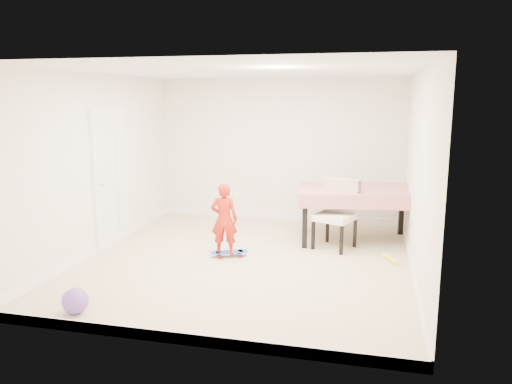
% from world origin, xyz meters
% --- Properties ---
extents(ground, '(5.00, 5.00, 0.00)m').
position_xyz_m(ground, '(0.00, 0.00, 0.00)').
color(ground, '#C8B18B').
rests_on(ground, ground).
extents(ceiling, '(4.50, 5.00, 0.04)m').
position_xyz_m(ceiling, '(0.00, 0.00, 2.58)').
color(ceiling, silver).
rests_on(ceiling, wall_back).
extents(wall_back, '(4.50, 0.04, 2.60)m').
position_xyz_m(wall_back, '(0.00, 2.48, 1.30)').
color(wall_back, silver).
rests_on(wall_back, ground).
extents(wall_front, '(4.50, 0.04, 2.60)m').
position_xyz_m(wall_front, '(0.00, -2.48, 1.30)').
color(wall_front, silver).
rests_on(wall_front, ground).
extents(wall_left, '(0.04, 5.00, 2.60)m').
position_xyz_m(wall_left, '(-2.23, 0.00, 1.30)').
color(wall_left, silver).
rests_on(wall_left, ground).
extents(wall_right, '(0.04, 5.00, 2.60)m').
position_xyz_m(wall_right, '(2.23, 0.00, 1.30)').
color(wall_right, silver).
rests_on(wall_right, ground).
extents(door, '(0.11, 0.94, 2.11)m').
position_xyz_m(door, '(-2.22, 0.30, 1.02)').
color(door, white).
rests_on(door, ground).
extents(baseboard_back, '(4.50, 0.02, 0.12)m').
position_xyz_m(baseboard_back, '(0.00, 2.49, 0.06)').
color(baseboard_back, white).
rests_on(baseboard_back, ground).
extents(baseboard_front, '(4.50, 0.02, 0.12)m').
position_xyz_m(baseboard_front, '(0.00, -2.49, 0.06)').
color(baseboard_front, white).
rests_on(baseboard_front, ground).
extents(baseboard_left, '(0.02, 5.00, 0.12)m').
position_xyz_m(baseboard_left, '(-2.24, 0.00, 0.06)').
color(baseboard_left, white).
rests_on(baseboard_left, ground).
extents(baseboard_right, '(0.02, 5.00, 0.12)m').
position_xyz_m(baseboard_right, '(2.24, 0.00, 0.06)').
color(baseboard_right, white).
rests_on(baseboard_right, ground).
extents(dining_table, '(1.93, 1.36, 0.85)m').
position_xyz_m(dining_table, '(1.45, 1.36, 0.43)').
color(dining_table, '#B2090D').
rests_on(dining_table, ground).
extents(dining_chair, '(0.77, 0.82, 1.05)m').
position_xyz_m(dining_chair, '(1.16, 0.87, 0.52)').
color(dining_chair, beige).
rests_on(dining_chair, ground).
extents(skateboard, '(0.56, 0.39, 0.08)m').
position_xyz_m(skateboard, '(-0.27, 0.11, 0.04)').
color(skateboard, blue).
rests_on(skateboard, ground).
extents(child, '(0.41, 0.30, 1.05)m').
position_xyz_m(child, '(-0.34, 0.08, 0.52)').
color(child, red).
rests_on(child, ground).
extents(balloon, '(0.28, 0.28, 0.28)m').
position_xyz_m(balloon, '(-1.33, -2.11, 0.14)').
color(balloon, '#6F4CB6').
rests_on(balloon, ground).
extents(foam_toy, '(0.23, 0.39, 0.06)m').
position_xyz_m(foam_toy, '(1.99, 0.46, 0.03)').
color(foam_toy, yellow).
rests_on(foam_toy, ground).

